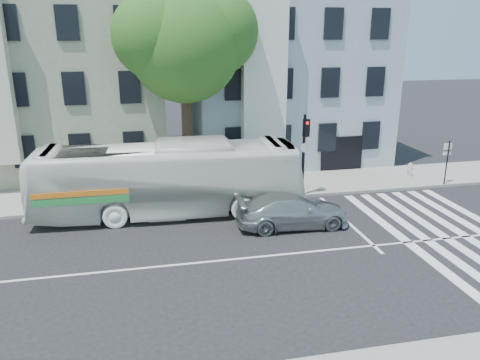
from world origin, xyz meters
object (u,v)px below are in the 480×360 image
object	(u,v)px
sedan	(292,211)
fire_hydrant	(410,169)
traffic_signal	(305,145)
bus	(168,179)

from	to	relation	value
sedan	fire_hydrant	size ratio (longest dim) A/B	6.22
sedan	traffic_signal	size ratio (longest dim) A/B	1.15
sedan	fire_hydrant	distance (m)	10.28
bus	traffic_signal	bearing A→B (deg)	-81.60
bus	traffic_signal	world-z (taller)	traffic_signal
bus	fire_hydrant	distance (m)	14.31
bus	traffic_signal	distance (m)	6.94
traffic_signal	fire_hydrant	size ratio (longest dim) A/B	5.43
sedan	fire_hydrant	xyz separation A→B (m)	(8.84, 5.24, -0.16)
fire_hydrant	sedan	bearing A→B (deg)	-149.33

